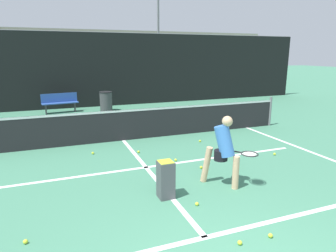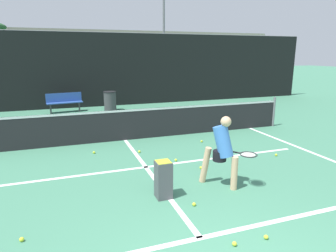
{
  "view_description": "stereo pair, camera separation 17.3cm",
  "coord_description": "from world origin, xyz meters",
  "px_view_note": "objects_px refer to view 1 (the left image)",
  "views": [
    {
      "loc": [
        -1.89,
        -2.28,
        2.61
      ],
      "look_at": [
        0.56,
        4.08,
        0.95
      ],
      "focal_mm": 32.0,
      "sensor_mm": 36.0,
      "label": 1
    },
    {
      "loc": [
        -1.72,
        -2.34,
        2.61
      ],
      "look_at": [
        0.56,
        4.08,
        0.95
      ],
      "focal_mm": 32.0,
      "sensor_mm": 36.0,
      "label": 2
    }
  ],
  "objects_px": {
    "trash_bin": "(106,101)",
    "parked_car": "(54,89)",
    "player_practicing": "(224,148)",
    "ball_hopper": "(166,179)",
    "courtside_bench": "(60,102)"
  },
  "relations": [
    {
      "from": "courtside_bench",
      "to": "parked_car",
      "type": "xyz_separation_m",
      "value": [
        -0.18,
        4.41,
        0.14
      ]
    },
    {
      "from": "courtside_bench",
      "to": "parked_car",
      "type": "relative_size",
      "value": 0.38
    },
    {
      "from": "ball_hopper",
      "to": "trash_bin",
      "type": "xyz_separation_m",
      "value": [
        0.44,
        9.0,
        0.08
      ]
    },
    {
      "from": "ball_hopper",
      "to": "parked_car",
      "type": "relative_size",
      "value": 0.17
    },
    {
      "from": "ball_hopper",
      "to": "parked_car",
      "type": "bearing_deg",
      "value": 97.18
    },
    {
      "from": "ball_hopper",
      "to": "trash_bin",
      "type": "height_order",
      "value": "trash_bin"
    },
    {
      "from": "player_practicing",
      "to": "parked_car",
      "type": "distance_m",
      "value": 14.02
    },
    {
      "from": "ball_hopper",
      "to": "trash_bin",
      "type": "distance_m",
      "value": 9.01
    },
    {
      "from": "ball_hopper",
      "to": "courtside_bench",
      "type": "bearing_deg",
      "value": 99.42
    },
    {
      "from": "trash_bin",
      "to": "parked_car",
      "type": "relative_size",
      "value": 0.21
    },
    {
      "from": "player_practicing",
      "to": "courtside_bench",
      "type": "bearing_deg",
      "value": 158.13
    },
    {
      "from": "player_practicing",
      "to": "courtside_bench",
      "type": "relative_size",
      "value": 0.91
    },
    {
      "from": "courtside_bench",
      "to": "trash_bin",
      "type": "distance_m",
      "value": 2.02
    },
    {
      "from": "trash_bin",
      "to": "parked_car",
      "type": "height_order",
      "value": "parked_car"
    },
    {
      "from": "player_practicing",
      "to": "trash_bin",
      "type": "height_order",
      "value": "player_practicing"
    }
  ]
}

